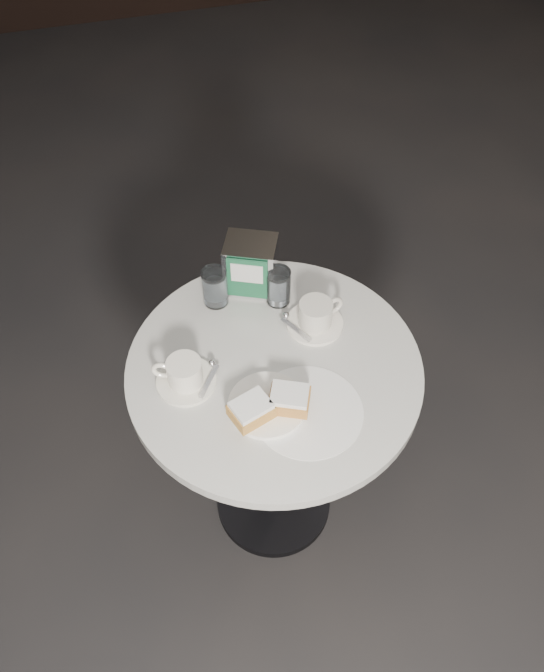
{
  "coord_description": "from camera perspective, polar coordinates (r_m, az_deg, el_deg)",
  "views": [
    {
      "loc": [
        -0.25,
        -0.89,
        1.98
      ],
      "look_at": [
        0.0,
        0.02,
        0.83
      ],
      "focal_mm": 35.0,
      "sensor_mm": 36.0,
      "label": 1
    }
  ],
  "objects": [
    {
      "name": "coffee_cup_right",
      "position": [
        1.6,
        3.83,
        1.77
      ],
      "size": [
        0.17,
        0.17,
        0.07
      ],
      "rotation": [
        0.0,
        0.0,
        0.24
      ],
      "color": "white",
      "rests_on": "cafe_table"
    },
    {
      "name": "water_glass_right",
      "position": [
        1.64,
        0.55,
        4.31
      ],
      "size": [
        0.08,
        0.08,
        0.1
      ],
      "rotation": [
        0.0,
        0.0,
        -0.36
      ],
      "color": "white",
      "rests_on": "cafe_table"
    },
    {
      "name": "sugar_spill",
      "position": [
        1.47,
        3.13,
        -6.53
      ],
      "size": [
        0.28,
        0.28,
        0.0
      ],
      "primitive_type": "cylinder",
      "rotation": [
        0.0,
        0.0,
        -0.12
      ],
      "color": "white",
      "rests_on": "cafe_table"
    },
    {
      "name": "cafe_table",
      "position": [
        1.7,
        0.18,
        -6.55
      ],
      "size": [
        0.7,
        0.7,
        0.74
      ],
      "color": "black",
      "rests_on": "ground"
    },
    {
      "name": "water_glass_left",
      "position": [
        1.64,
        -4.98,
        4.23
      ],
      "size": [
        0.07,
        0.07,
        0.1
      ],
      "rotation": [
        0.0,
        0.0,
        -0.13
      ],
      "color": "silver",
      "rests_on": "cafe_table"
    },
    {
      "name": "napkin_dispenser",
      "position": [
        1.65,
        -1.85,
        6.16
      ],
      "size": [
        0.16,
        0.14,
        0.15
      ],
      "rotation": [
        0.0,
        0.0,
        -0.41
      ],
      "color": "silver",
      "rests_on": "cafe_table"
    },
    {
      "name": "ground",
      "position": [
        2.18,
        0.14,
        -14.33
      ],
      "size": [
        7.0,
        7.0,
        0.0
      ],
      "primitive_type": "plane",
      "color": "black",
      "rests_on": "ground"
    },
    {
      "name": "beignet_plate",
      "position": [
        1.45,
        -0.26,
        -5.99
      ],
      "size": [
        0.2,
        0.18,
        0.06
      ],
      "rotation": [
        0.0,
        0.0,
        0.02
      ],
      "color": "white",
      "rests_on": "cafe_table"
    },
    {
      "name": "coffee_cup_left",
      "position": [
        1.5,
        -7.62,
        -3.32
      ],
      "size": [
        0.18,
        0.18,
        0.07
      ],
      "rotation": [
        0.0,
        0.0,
        -0.36
      ],
      "color": "white",
      "rests_on": "cafe_table"
    }
  ]
}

